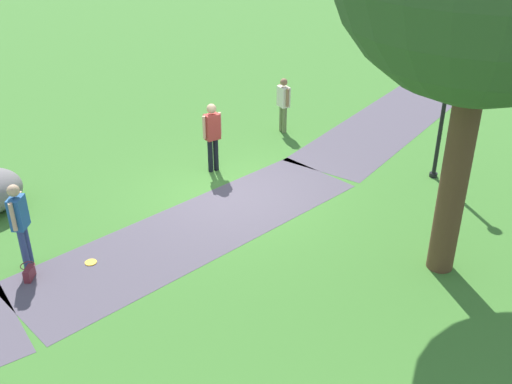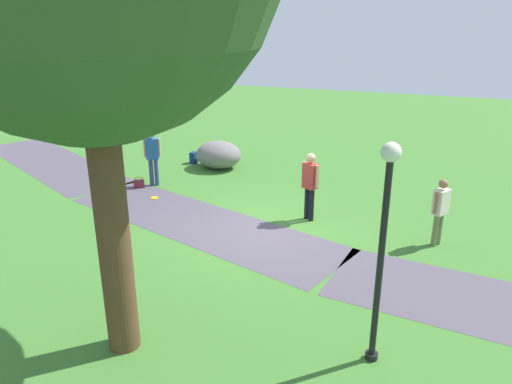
% 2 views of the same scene
% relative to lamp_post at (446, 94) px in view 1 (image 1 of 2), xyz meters
% --- Properties ---
extents(ground_plane, '(48.00, 48.00, 0.00)m').
position_rel_lamp_post_xyz_m(ground_plane, '(3.15, -3.87, -2.14)').
color(ground_plane, '#3F762D').
extents(footpath_segment_near, '(8.22, 3.22, 0.01)m').
position_rel_lamp_post_xyz_m(footpath_segment_near, '(-2.88, -2.12, -2.14)').
color(footpath_segment_near, '#514955').
rests_on(footpath_segment_near, ground).
extents(footpath_segment_mid, '(8.31, 4.56, 0.01)m').
position_rel_lamp_post_xyz_m(footpath_segment_mid, '(4.91, -3.81, -2.14)').
color(footpath_segment_mid, '#514955').
rests_on(footpath_segment_mid, ground).
extents(lamp_post, '(0.28, 0.28, 3.46)m').
position_rel_lamp_post_xyz_m(lamp_post, '(0.00, 0.00, 0.00)').
color(lamp_post, black).
rests_on(lamp_post, ground).
extents(woman_with_handbag, '(0.48, 0.37, 1.75)m').
position_rel_lamp_post_xyz_m(woman_with_handbag, '(7.54, -5.96, -1.12)').
color(woman_with_handbag, navy).
rests_on(woman_with_handbag, ground).
extents(man_near_boulder, '(0.47, 0.38, 1.79)m').
position_rel_lamp_post_xyz_m(man_near_boulder, '(2.33, -5.00, -1.10)').
color(man_near_boulder, black).
rests_on(man_near_boulder, ground).
extents(passerby_on_path, '(0.39, 0.46, 1.60)m').
position_rel_lamp_post_xyz_m(passerby_on_path, '(-0.81, -4.59, -1.22)').
color(passerby_on_path, olive).
rests_on(passerby_on_path, ground).
extents(handbag_on_grass, '(0.37, 0.37, 0.31)m').
position_rel_lamp_post_xyz_m(handbag_on_grass, '(7.86, -5.59, -2.00)').
color(handbag_on_grass, maroon).
rests_on(handbag_on_grass, ground).
extents(frisbee_on_grass, '(0.23, 0.23, 0.02)m').
position_rel_lamp_post_xyz_m(frisbee_on_grass, '(6.93, -4.95, -2.13)').
color(frisbee_on_grass, gold).
rests_on(frisbee_on_grass, ground).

